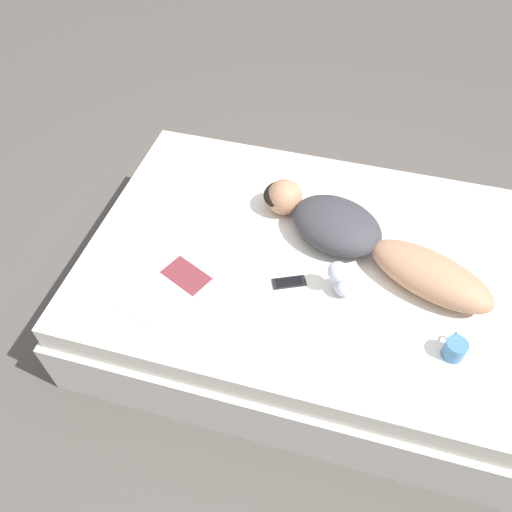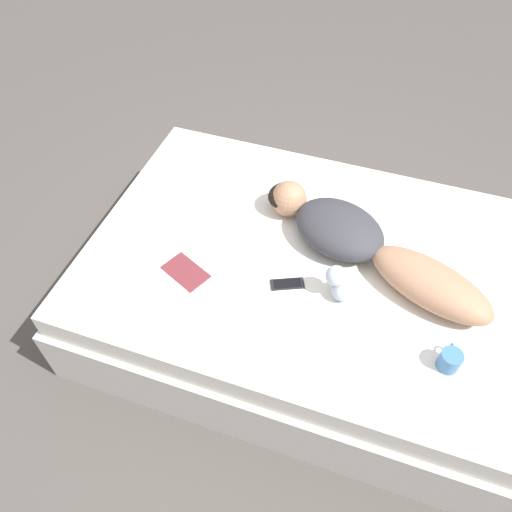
{
  "view_description": "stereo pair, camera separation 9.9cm",
  "coord_description": "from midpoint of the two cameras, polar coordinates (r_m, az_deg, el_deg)",
  "views": [
    {
      "loc": [
        -1.62,
        -0.2,
        2.43
      ],
      "look_at": [
        -0.12,
        0.21,
        0.58
      ],
      "focal_mm": 35.0,
      "sensor_mm": 36.0,
      "label": 1
    },
    {
      "loc": [
        -1.6,
        -0.3,
        2.43
      ],
      "look_at": [
        -0.12,
        0.21,
        0.58
      ],
      "focal_mm": 35.0,
      "sensor_mm": 36.0,
      "label": 2
    }
  ],
  "objects": [
    {
      "name": "person",
      "position": [
        2.49,
        13.29,
        1.39
      ],
      "size": [
        0.68,
        1.24,
        0.19
      ],
      "rotation": [
        0.0,
        0.0,
        -0.39
      ],
      "color": "#A37556",
      "rests_on": "bed"
    },
    {
      "name": "open_magazine",
      "position": [
        2.4,
        -8.71,
        -3.29
      ],
      "size": [
        0.52,
        0.47,
        0.01
      ],
      "rotation": [
        0.0,
        0.0,
        -0.43
      ],
      "color": "white",
      "rests_on": "bed"
    },
    {
      "name": "cell_phone",
      "position": [
        2.38,
        4.8,
        -3.22
      ],
      "size": [
        0.12,
        0.17,
        0.01
      ],
      "rotation": [
        0.0,
        0.0,
        0.42
      ],
      "color": "black",
      "rests_on": "bed"
    },
    {
      "name": "plush_toy",
      "position": [
        2.31,
        10.83,
        -3.17
      ],
      "size": [
        0.12,
        0.15,
        0.18
      ],
      "color": "#B2BCCC",
      "rests_on": "bed"
    },
    {
      "name": "ground_plane",
      "position": [
        2.93,
        5.74,
        -6.61
      ],
      "size": [
        12.0,
        12.0,
        0.0
      ],
      "primitive_type": "plane",
      "color": "#4C4742"
    },
    {
      "name": "bed",
      "position": [
        2.71,
        6.16,
        -3.57
      ],
      "size": [
        1.59,
        2.2,
        0.53
      ],
      "color": "beige",
      "rests_on": "ground_plane"
    },
    {
      "name": "coffee_mug",
      "position": [
        2.27,
        22.48,
        -10.94
      ],
      "size": [
        0.13,
        0.09,
        0.09
      ],
      "color": "teal",
      "rests_on": "bed"
    }
  ]
}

